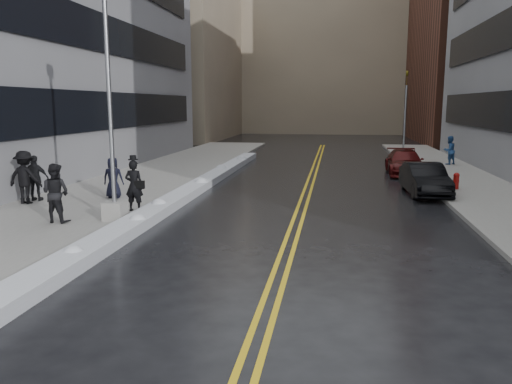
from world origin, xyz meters
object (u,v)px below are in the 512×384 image
at_px(lamppost, 112,146).
at_px(traffic_signal, 405,110).
at_px(pedestrian_b, 56,193).
at_px(pedestrian_d, 36,178).
at_px(pedestrian_fedora, 134,186).
at_px(pedestrian_e, 25,177).
at_px(fire_hydrant, 456,180).
at_px(car_black, 425,179).
at_px(car_maroon, 405,162).
at_px(pedestrian_c, 113,178).
at_px(pedestrian_east, 449,150).

xyz_separation_m(lamppost, traffic_signal, (11.80, 22.00, 0.87)).
height_order(pedestrian_b, pedestrian_d, pedestrian_b).
bearing_deg(pedestrian_fedora, pedestrian_e, -6.49).
xyz_separation_m(fire_hydrant, pedestrian_fedora, (-12.20, -6.61, 0.50)).
bearing_deg(pedestrian_e, car_black, -160.85).
bearing_deg(pedestrian_d, pedestrian_fedora, 159.34).
height_order(pedestrian_b, car_maroon, pedestrian_b).
height_order(pedestrian_fedora, pedestrian_e, pedestrian_e).
bearing_deg(pedestrian_b, fire_hydrant, -141.36).
distance_m(fire_hydrant, car_maroon, 5.70).
bearing_deg(pedestrian_d, car_black, -169.43).
xyz_separation_m(pedestrian_d, car_black, (15.21, 4.46, -0.35)).
xyz_separation_m(lamppost, pedestrian_d, (-4.41, 2.59, -1.50)).
xyz_separation_m(traffic_signal, car_black, (-1.00, -14.95, -2.71)).
height_order(lamppost, car_black, lamppost).
xyz_separation_m(car_black, car_maroon, (0.00, 6.44, -0.02)).
relative_size(pedestrian_d, car_black, 0.42).
bearing_deg(lamppost, fire_hydrant, 33.04).
distance_m(pedestrian_d, car_maroon, 18.72).
relative_size(fire_hydrant, pedestrian_c, 0.45).
relative_size(pedestrian_c, pedestrian_east, 0.93).
bearing_deg(fire_hydrant, pedestrian_c, -162.73).
bearing_deg(pedestrian_c, lamppost, 105.66).
relative_size(pedestrian_b, pedestrian_c, 1.16).
bearing_deg(traffic_signal, fire_hydrant, -87.95).
bearing_deg(pedestrian_east, lamppost, 17.41).
xyz_separation_m(pedestrian_east, car_maroon, (-3.17, -3.98, -0.35)).
bearing_deg(pedestrian_fedora, car_black, -150.61).
distance_m(traffic_signal, pedestrian_fedora, 23.81).
xyz_separation_m(lamppost, pedestrian_fedora, (0.10, 1.39, -1.48)).
xyz_separation_m(pedestrian_b, pedestrian_e, (-2.78, 2.62, 0.06)).
height_order(lamppost, traffic_signal, lamppost).
distance_m(fire_hydrant, pedestrian_c, 14.69).
xyz_separation_m(fire_hydrant, pedestrian_c, (-14.02, -4.36, 0.41)).
bearing_deg(car_maroon, fire_hydrant, -73.74).
bearing_deg(pedestrian_d, lamppost, 143.76).
distance_m(fire_hydrant, traffic_signal, 14.30).
height_order(traffic_signal, pedestrian_b, traffic_signal).
bearing_deg(car_black, pedestrian_east, 69.77).
distance_m(pedestrian_c, pedestrian_east, 20.92).
height_order(lamppost, fire_hydrant, lamppost).
relative_size(traffic_signal, pedestrian_c, 3.69).
height_order(fire_hydrant, pedestrian_east, pedestrian_east).
bearing_deg(lamppost, car_maroon, 51.33).
xyz_separation_m(lamppost, fire_hydrant, (12.30, 8.00, -1.98)).
distance_m(pedestrian_d, car_black, 15.85).
bearing_deg(pedestrian_d, fire_hydrant, -167.85).
bearing_deg(pedestrian_b, pedestrian_east, -123.81).
height_order(pedestrian_fedora, pedestrian_c, pedestrian_fedora).
xyz_separation_m(pedestrian_c, pedestrian_e, (-2.75, -1.60, 0.18)).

